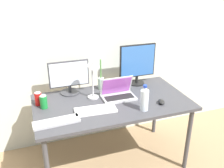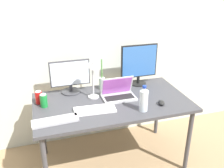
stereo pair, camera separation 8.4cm
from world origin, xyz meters
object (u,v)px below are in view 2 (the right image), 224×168
at_px(work_desk, 112,106).
at_px(mouse_by_keyboard, 161,103).
at_px(soda_can_by_laptop, 44,101).
at_px(desk_lamp, 94,72).
at_px(bamboo_vase, 102,82).
at_px(keyboard_main, 95,110).
at_px(water_bottle, 144,99).
at_px(keyboard_aux, 55,121).
at_px(monitor_center, 139,64).
at_px(soda_can_near_keyboard, 39,97).
at_px(monitor_left, 70,76).
at_px(laptop_silver, 118,93).

relative_size(work_desk, mouse_by_keyboard, 16.60).
xyz_separation_m(soda_can_by_laptop, desk_lamp, (0.48, 0.01, 0.23)).
bearing_deg(soda_can_by_laptop, bamboo_vase, 19.61).
bearing_deg(soda_can_by_laptop, work_desk, -6.54).
relative_size(keyboard_main, soda_can_by_laptop, 2.98).
bearing_deg(work_desk, bamboo_vase, 94.44).
distance_m(water_bottle, desk_lamp, 0.54).
xyz_separation_m(work_desk, keyboard_aux, (-0.57, -0.22, 0.07)).
relative_size(monitor_center, water_bottle, 1.83).
relative_size(soda_can_near_keyboard, desk_lamp, 0.29).
xyz_separation_m(monitor_center, water_bottle, (-0.18, -0.57, -0.13)).
distance_m(keyboard_aux, desk_lamp, 0.58).
distance_m(soda_can_by_laptop, desk_lamp, 0.54).
distance_m(monitor_center, bamboo_vase, 0.45).
bearing_deg(mouse_by_keyboard, monitor_left, 160.25).
height_order(keyboard_aux, mouse_by_keyboard, mouse_by_keyboard).
bearing_deg(laptop_silver, soda_can_near_keyboard, 172.12).
bearing_deg(keyboard_aux, soda_can_by_laptop, 101.02).
bearing_deg(water_bottle, keyboard_main, 164.02).
bearing_deg(desk_lamp, bamboo_vase, 57.68).
xyz_separation_m(keyboard_aux, soda_can_by_laptop, (-0.07, 0.30, 0.05)).
height_order(monitor_center, laptop_silver, monitor_center).
bearing_deg(monitor_center, desk_lamp, -158.12).
bearing_deg(mouse_by_keyboard, work_desk, 167.95).
relative_size(keyboard_main, bamboo_vase, 1.11).
bearing_deg(soda_can_near_keyboard, soda_can_by_laptop, -63.42).
distance_m(monitor_left, bamboo_vase, 0.35).
distance_m(laptop_silver, soda_can_near_keyboard, 0.77).
xyz_separation_m(water_bottle, bamboo_vase, (-0.24, 0.55, -0.04)).
height_order(water_bottle, desk_lamp, desk_lamp).
distance_m(keyboard_main, bamboo_vase, 0.47).
distance_m(monitor_left, water_bottle, 0.81).
relative_size(monitor_left, water_bottle, 1.65).
distance_m(work_desk, desk_lamp, 0.40).
xyz_separation_m(laptop_silver, keyboard_aux, (-0.65, -0.27, -0.04)).
xyz_separation_m(monitor_center, laptop_silver, (-0.32, -0.26, -0.19)).
xyz_separation_m(monitor_left, laptop_silver, (0.43, -0.26, -0.13)).
bearing_deg(monitor_left, bamboo_vase, -3.35).
distance_m(laptop_silver, desk_lamp, 0.34).
bearing_deg(bamboo_vase, monitor_left, 176.65).
bearing_deg(mouse_by_keyboard, desk_lamp, 167.47).
relative_size(monitor_left, mouse_by_keyboard, 4.51).
distance_m(laptop_silver, mouse_by_keyboard, 0.43).
relative_size(mouse_by_keyboard, desk_lamp, 0.21).
height_order(work_desk, water_bottle, water_bottle).
bearing_deg(soda_can_near_keyboard, keyboard_aux, -73.14).
height_order(keyboard_aux, soda_can_near_keyboard, soda_can_near_keyboard).
distance_m(keyboard_aux, mouse_by_keyboard, 0.99).
xyz_separation_m(soda_can_near_keyboard, bamboo_vase, (0.66, 0.14, 0.01)).
relative_size(work_desk, desk_lamp, 3.47).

